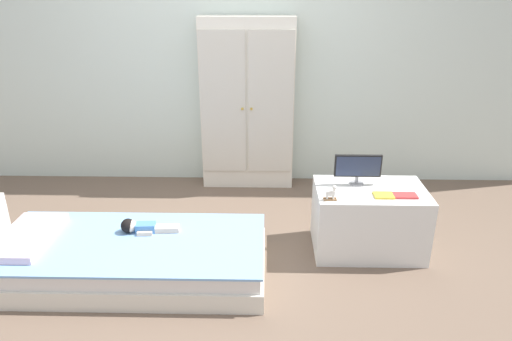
{
  "coord_description": "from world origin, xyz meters",
  "views": [
    {
      "loc": [
        0.34,
        -2.69,
        1.83
      ],
      "look_at": [
        0.27,
        0.42,
        0.55
      ],
      "focal_mm": 32.48,
      "sensor_mm": 36.0,
      "label": 1
    }
  ],
  "objects_px": {
    "tv_stand": "(368,219)",
    "book_red": "(405,196)",
    "bed": "(132,258)",
    "rocking_horse_toy": "(331,193)",
    "doll": "(139,227)",
    "wardrobe": "(247,105)",
    "tv_monitor": "(358,167)",
    "book_yellow": "(384,195)"
  },
  "relations": [
    {
      "from": "rocking_horse_toy",
      "to": "doll",
      "type": "bearing_deg",
      "value": -177.97
    },
    {
      "from": "book_red",
      "to": "bed",
      "type": "bearing_deg",
      "value": -172.57
    },
    {
      "from": "doll",
      "to": "wardrobe",
      "type": "height_order",
      "value": "wardrobe"
    },
    {
      "from": "bed",
      "to": "tv_monitor",
      "type": "relative_size",
      "value": 5.33
    },
    {
      "from": "doll",
      "to": "book_yellow",
      "type": "xyz_separation_m",
      "value": [
        1.65,
        0.11,
        0.2
      ]
    },
    {
      "from": "doll",
      "to": "book_red",
      "type": "xyz_separation_m",
      "value": [
        1.8,
        0.11,
        0.2
      ]
    },
    {
      "from": "bed",
      "to": "book_yellow",
      "type": "bearing_deg",
      "value": 8.06
    },
    {
      "from": "wardrobe",
      "to": "book_yellow",
      "type": "bearing_deg",
      "value": -52.62
    },
    {
      "from": "doll",
      "to": "book_red",
      "type": "bearing_deg",
      "value": 3.52
    },
    {
      "from": "tv_monitor",
      "to": "rocking_horse_toy",
      "type": "bearing_deg",
      "value": -129.32
    },
    {
      "from": "bed",
      "to": "tv_stand",
      "type": "height_order",
      "value": "tv_stand"
    },
    {
      "from": "tv_stand",
      "to": "rocking_horse_toy",
      "type": "bearing_deg",
      "value": -149.9
    },
    {
      "from": "bed",
      "to": "rocking_horse_toy",
      "type": "distance_m",
      "value": 1.39
    },
    {
      "from": "rocking_horse_toy",
      "to": "book_red",
      "type": "bearing_deg",
      "value": 7.31
    },
    {
      "from": "tv_monitor",
      "to": "book_red",
      "type": "bearing_deg",
      "value": -34.04
    },
    {
      "from": "wardrobe",
      "to": "tv_monitor",
      "type": "height_order",
      "value": "wardrobe"
    },
    {
      "from": "book_red",
      "to": "wardrobe",
      "type": "bearing_deg",
      "value": 131.25
    },
    {
      "from": "tv_stand",
      "to": "tv_monitor",
      "type": "bearing_deg",
      "value": 136.89
    },
    {
      "from": "book_red",
      "to": "tv_monitor",
      "type": "bearing_deg",
      "value": 145.96
    },
    {
      "from": "book_yellow",
      "to": "wardrobe",
      "type": "bearing_deg",
      "value": 127.38
    },
    {
      "from": "book_yellow",
      "to": "book_red",
      "type": "distance_m",
      "value": 0.14
    },
    {
      "from": "tv_monitor",
      "to": "book_red",
      "type": "relative_size",
      "value": 2.08
    },
    {
      "from": "doll",
      "to": "wardrobe",
      "type": "bearing_deg",
      "value": 63.68
    },
    {
      "from": "wardrobe",
      "to": "tv_stand",
      "type": "height_order",
      "value": "wardrobe"
    },
    {
      "from": "doll",
      "to": "rocking_horse_toy",
      "type": "xyz_separation_m",
      "value": [
        1.29,
        0.05,
        0.24
      ]
    },
    {
      "from": "tv_stand",
      "to": "book_red",
      "type": "xyz_separation_m",
      "value": [
        0.2,
        -0.11,
        0.25
      ]
    },
    {
      "from": "book_yellow",
      "to": "tv_stand",
      "type": "bearing_deg",
      "value": 117.21
    },
    {
      "from": "wardrobe",
      "to": "book_red",
      "type": "bearing_deg",
      "value": -48.75
    },
    {
      "from": "doll",
      "to": "rocking_horse_toy",
      "type": "bearing_deg",
      "value": 2.03
    },
    {
      "from": "tv_stand",
      "to": "book_yellow",
      "type": "bearing_deg",
      "value": -62.79
    },
    {
      "from": "rocking_horse_toy",
      "to": "book_yellow",
      "type": "bearing_deg",
      "value": 10.14
    },
    {
      "from": "doll",
      "to": "bed",
      "type": "bearing_deg",
      "value": -102.2
    },
    {
      "from": "tv_stand",
      "to": "book_yellow",
      "type": "xyz_separation_m",
      "value": [
        0.06,
        -0.11,
        0.25
      ]
    },
    {
      "from": "tv_monitor",
      "to": "book_yellow",
      "type": "relative_size",
      "value": 2.51
    },
    {
      "from": "book_yellow",
      "to": "rocking_horse_toy",
      "type": "bearing_deg",
      "value": -169.86
    },
    {
      "from": "wardrobe",
      "to": "book_red",
      "type": "relative_size",
      "value": 9.8
    },
    {
      "from": "tv_stand",
      "to": "book_yellow",
      "type": "distance_m",
      "value": 0.28
    },
    {
      "from": "tv_stand",
      "to": "book_yellow",
      "type": "height_order",
      "value": "book_yellow"
    },
    {
      "from": "doll",
      "to": "book_yellow",
      "type": "relative_size",
      "value": 2.98
    },
    {
      "from": "tv_monitor",
      "to": "doll",
      "type": "bearing_deg",
      "value": -168.44
    },
    {
      "from": "tv_stand",
      "to": "book_yellow",
      "type": "relative_size",
      "value": 5.85
    },
    {
      "from": "rocking_horse_toy",
      "to": "book_red",
      "type": "xyz_separation_m",
      "value": [
        0.51,
        0.06,
        -0.04
      ]
    }
  ]
}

